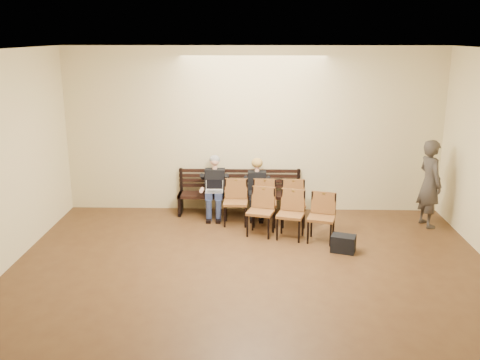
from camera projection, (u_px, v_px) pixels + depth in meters
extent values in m
plane|color=#54371C|center=(251.00, 330.00, 6.96)|extent=(10.00, 10.00, 0.00)
cube|color=beige|center=(253.00, 130.00, 11.31)|extent=(8.00, 0.02, 3.50)
cube|color=white|center=(252.00, 55.00, 6.03)|extent=(8.00, 10.00, 0.02)
cube|color=black|center=(239.00, 204.00, 11.39)|extent=(2.60, 0.90, 0.45)
cube|color=silver|center=(214.00, 192.00, 11.01)|extent=(0.39, 0.32, 0.26)
cylinder|color=silver|center=(263.00, 194.00, 10.92)|extent=(0.08, 0.08, 0.24)
cube|color=black|center=(343.00, 244.00, 9.43)|extent=(0.48, 0.40, 0.30)
imported|color=#39342F|center=(430.00, 177.00, 10.50)|extent=(0.65, 0.83, 2.02)
cube|color=brown|center=(264.00, 203.00, 10.69)|extent=(1.64, 0.53, 0.91)
cube|color=brown|center=(290.00, 215.00, 9.98)|extent=(1.71, 0.92, 0.91)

